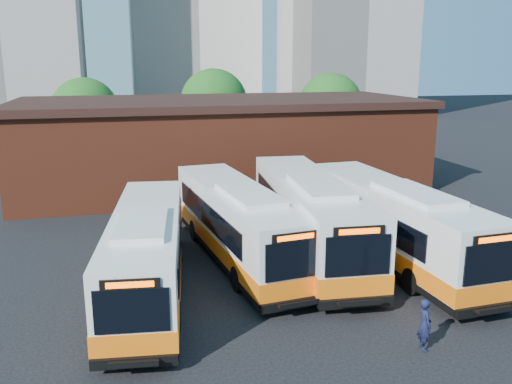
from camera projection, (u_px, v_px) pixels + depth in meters
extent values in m
plane|color=black|center=(313.00, 294.00, 21.66)|extent=(220.00, 220.00, 0.00)
cube|color=silver|center=(147.00, 249.00, 21.50)|extent=(4.03, 12.30, 2.87)
cube|color=orange|center=(148.00, 269.00, 21.69)|extent=(4.09, 12.35, 0.70)
cube|color=black|center=(148.00, 281.00, 21.81)|extent=(4.08, 12.34, 0.25)
cube|color=black|center=(132.00, 311.00, 15.58)|extent=(2.17, 0.33, 1.36)
cube|color=black|center=(130.00, 284.00, 15.37)|extent=(1.70, 0.27, 0.32)
cube|color=#FF5905|center=(130.00, 285.00, 15.34)|extent=(1.35, 0.19, 0.18)
cube|color=black|center=(134.00, 362.00, 15.90)|extent=(2.56, 0.46, 0.32)
cube|color=black|center=(133.00, 364.00, 15.66)|extent=(1.49, 0.56, 0.06)
cube|color=black|center=(133.00, 365.00, 15.47)|extent=(1.45, 0.22, 0.18)
cube|color=black|center=(114.00, 241.00, 21.66)|extent=(1.21, 9.35, 1.06)
cube|color=black|center=(180.00, 238.00, 21.98)|extent=(1.21, 9.35, 1.06)
cube|color=silver|center=(142.00, 223.00, 19.68)|extent=(2.25, 4.41, 0.22)
cylinder|color=black|center=(107.00, 320.00, 18.36)|extent=(0.44, 1.04, 1.01)
cylinder|color=black|center=(176.00, 317.00, 18.64)|extent=(0.44, 1.04, 1.01)
cylinder|color=black|center=(127.00, 253.00, 24.76)|extent=(0.44, 1.04, 1.01)
cylinder|color=black|center=(179.00, 251.00, 25.04)|extent=(0.44, 1.04, 1.01)
cube|color=silver|center=(238.00, 220.00, 25.14)|extent=(4.08, 12.81, 2.99)
cube|color=orange|center=(238.00, 238.00, 25.35)|extent=(4.14, 12.87, 0.73)
cube|color=black|center=(238.00, 249.00, 25.47)|extent=(4.13, 12.85, 0.26)
cube|color=black|center=(295.00, 260.00, 19.33)|extent=(2.27, 0.32, 1.42)
cube|color=black|center=(295.00, 237.00, 19.11)|extent=(1.78, 0.26, 0.34)
cube|color=#FF5905|center=(296.00, 237.00, 19.08)|extent=(1.41, 0.18, 0.19)
cube|color=black|center=(295.00, 304.00, 19.67)|extent=(2.67, 0.45, 0.34)
cube|color=black|center=(298.00, 304.00, 19.42)|extent=(1.56, 0.57, 0.06)
cube|color=black|center=(300.00, 304.00, 19.23)|extent=(1.52, 0.21, 0.19)
cube|color=black|center=(207.00, 215.00, 24.99)|extent=(1.16, 9.76, 1.10)
cube|color=black|center=(262.00, 209.00, 25.92)|extent=(1.16, 9.76, 1.10)
cube|color=silver|center=(249.00, 195.00, 23.33)|extent=(2.31, 4.58, 0.23)
cylinder|color=black|center=(238.00, 279.00, 21.80)|extent=(0.45, 1.08, 1.05)
cylinder|color=black|center=(293.00, 271.00, 22.63)|extent=(0.45, 1.08, 1.05)
cylinder|color=black|center=(195.00, 230.00, 28.09)|extent=(0.45, 1.08, 1.05)
cylinder|color=black|center=(239.00, 225.00, 28.93)|extent=(0.45, 1.08, 1.05)
cube|color=silver|center=(309.00, 213.00, 25.88)|extent=(3.93, 13.61, 3.19)
cube|color=orange|center=(308.00, 231.00, 26.10)|extent=(3.99, 13.67, 0.78)
cube|color=black|center=(308.00, 242.00, 26.23)|extent=(3.98, 13.66, 0.28)
cube|color=black|center=(358.00, 256.00, 19.34)|extent=(2.42, 0.26, 1.51)
cube|color=black|center=(359.00, 231.00, 19.11)|extent=(1.90, 0.22, 0.36)
cube|color=#FF5905|center=(360.00, 231.00, 19.08)|extent=(1.51, 0.14, 0.20)
cube|color=black|center=(356.00, 303.00, 19.70)|extent=(2.86, 0.39, 0.36)
cube|color=black|center=(359.00, 303.00, 19.43)|extent=(1.65, 0.56, 0.07)
cube|color=black|center=(361.00, 303.00, 19.22)|extent=(1.62, 0.18, 0.20)
cube|color=black|center=(277.00, 206.00, 26.00)|extent=(0.90, 10.44, 1.17)
cube|color=black|center=(335.00, 203.00, 26.47)|extent=(0.90, 10.44, 1.17)
cube|color=silver|center=(320.00, 186.00, 23.87)|extent=(2.31, 4.84, 0.25)
cylinder|color=black|center=(302.00, 272.00, 22.37)|extent=(0.45, 1.14, 1.12)
cylinder|color=black|center=(361.00, 269.00, 22.78)|extent=(0.45, 1.14, 1.12)
cylinder|color=black|center=(268.00, 222.00, 29.44)|extent=(0.45, 1.14, 1.12)
cylinder|color=black|center=(314.00, 219.00, 29.86)|extent=(0.45, 1.14, 1.12)
cube|color=silver|center=(393.00, 220.00, 24.97)|extent=(3.40, 13.11, 3.08)
cube|color=orange|center=(392.00, 238.00, 25.18)|extent=(3.45, 13.17, 0.76)
cube|color=black|center=(392.00, 249.00, 25.31)|extent=(3.44, 13.15, 0.27)
cube|color=black|center=(493.00, 263.00, 18.84)|extent=(2.35, 0.18, 1.46)
cube|color=black|center=(496.00, 239.00, 18.61)|extent=(1.84, 0.16, 0.35)
cube|color=#FF5905|center=(497.00, 239.00, 18.58)|extent=(1.46, 0.09, 0.19)
cube|color=black|center=(489.00, 310.00, 19.19)|extent=(2.76, 0.29, 0.35)
cube|color=black|center=(494.00, 310.00, 18.93)|extent=(1.59, 0.49, 0.06)
cube|color=black|center=(499.00, 310.00, 18.73)|extent=(1.57, 0.12, 0.19)
cube|color=black|center=(362.00, 214.00, 24.90)|extent=(0.55, 10.12, 1.14)
cube|color=black|center=(415.00, 209.00, 25.70)|extent=(0.55, 10.12, 1.14)
cube|color=silver|center=(416.00, 193.00, 23.07)|extent=(2.10, 4.63, 0.24)
cylinder|color=black|center=(412.00, 281.00, 21.52)|extent=(0.40, 1.10, 1.08)
cylinder|color=black|center=(466.00, 274.00, 22.23)|extent=(0.40, 1.10, 1.08)
cylinder|color=black|center=(335.00, 229.00, 28.16)|extent=(0.40, 1.10, 1.08)
cylinder|color=black|center=(378.00, 225.00, 28.87)|extent=(0.40, 1.10, 1.08)
imported|color=black|center=(425.00, 324.00, 17.32)|extent=(0.48, 0.67, 1.74)
cube|color=maroon|center=(220.00, 145.00, 39.79)|extent=(28.00, 12.00, 6.00)
cube|color=black|center=(220.00, 102.00, 39.05)|extent=(28.60, 12.60, 0.50)
cube|color=black|center=(283.00, 185.00, 35.25)|extent=(1.20, 0.08, 2.40)
cylinder|color=#382314|center=(88.00, 148.00, 49.10)|extent=(0.36, 0.36, 2.70)
sphere|color=#165019|center=(85.00, 111.00, 48.32)|extent=(6.00, 6.00, 6.00)
cylinder|color=#382314|center=(215.00, 139.00, 53.82)|extent=(0.36, 0.36, 2.95)
sphere|color=#165019|center=(214.00, 102.00, 52.96)|extent=(6.56, 6.56, 6.56)
cylinder|color=#382314|center=(329.00, 140.00, 53.63)|extent=(0.36, 0.36, 2.81)
sphere|color=#165019|center=(330.00, 105.00, 52.82)|extent=(6.24, 6.24, 6.24)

